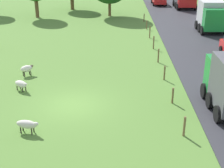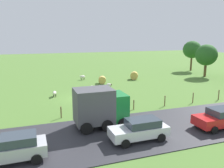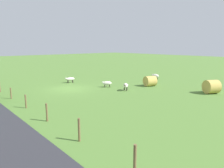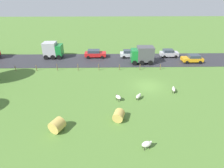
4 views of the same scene
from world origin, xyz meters
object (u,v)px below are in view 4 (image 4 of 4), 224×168
hay_bale_1 (119,115)px  car_2 (95,53)px  car_0 (169,53)px  car_7 (192,58)px  sheep_2 (118,97)px  sheep_1 (147,144)px  sheep_0 (174,89)px  car_3 (130,54)px  truck_0 (142,54)px  hay_bale_0 (57,125)px  sheep_3 (138,96)px  truck_1 (53,50)px

hay_bale_1 → car_2: car_2 is taller
car_0 → car_7: (-3.34, -3.79, -0.05)m
sheep_2 → car_7: 20.92m
hay_bale_1 → car_2: (21.16, 3.99, 0.32)m
sheep_1 → sheep_0: bearing=-30.0°
sheep_0 → sheep_2: size_ratio=1.26×
hay_bale_1 → car_3: 21.34m
sheep_2 → sheep_1: bearing=-165.0°
sheep_0 → truck_0: truck_0 is taller
hay_bale_0 → car_0: car_0 is taller
truck_0 → car_0: truck_0 is taller
sheep_0 → truck_0: size_ratio=0.30×
sheep_1 → sheep_3: (8.48, -0.54, -0.07)m
sheep_0 → truck_1: truck_1 is taller
sheep_1 → truck_1: truck_1 is taller
hay_bale_1 → truck_0: size_ratio=0.29×
sheep_2 → hay_bale_0: 8.70m
sheep_0 → sheep_2: (-2.03, 8.09, 0.05)m
sheep_0 → hay_bale_0: (-7.61, 14.76, 0.19)m
hay_bale_1 → truck_0: 18.49m
truck_1 → car_2: 8.99m
truck_1 → hay_bale_0: bearing=-164.3°
truck_1 → car_7: truck_1 is taller
hay_bale_0 → truck_1: truck_1 is taller
sheep_0 → car_7: bearing=-32.9°
sheep_3 → car_2: bearing=22.2°
truck_0 → car_2: 10.30m
sheep_0 → truck_1: size_ratio=0.34×
hay_bale_0 → sheep_1: bearing=-106.4°
hay_bale_0 → truck_1: bearing=15.7°
sheep_1 → car_3: size_ratio=0.26×
sheep_2 → car_7: size_ratio=0.25×
car_7 → hay_bale_0: bearing=130.9°
sheep_0 → sheep_2: sheep_2 is taller
car_0 → truck_1: bearing=89.8°
sheep_3 → car_3: (16.77, -0.67, 0.42)m
truck_0 → car_7: size_ratio=1.08×
car_2 → car_7: bearing=-99.7°
car_7 → car_3: bearing=75.2°
truck_1 → car_0: size_ratio=1.00×
sheep_2 → hay_bale_1: (-3.97, 0.16, 0.05)m
hay_bale_0 → car_2: 22.90m
hay_bale_0 → truck_0: size_ratio=0.32×
sheep_0 → car_3: car_3 is taller
hay_bale_1 → car_0: size_ratio=0.33×
sheep_2 → truck_1: 21.70m
car_7 → car_2: bearing=80.3°
car_3 → truck_1: bearing=89.3°
sheep_0 → car_2: size_ratio=0.28×
hay_bale_0 → hay_bale_1: size_ratio=1.08×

